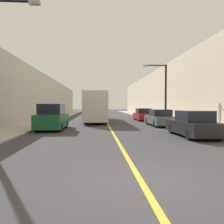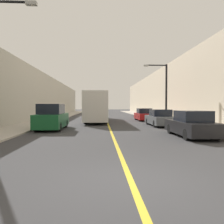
{
  "view_description": "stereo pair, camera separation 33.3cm",
  "coord_description": "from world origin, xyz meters",
  "px_view_note": "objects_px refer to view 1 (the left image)",
  "views": [
    {
      "loc": [
        -1.07,
        -5.22,
        1.86
      ],
      "look_at": [
        0.34,
        15.26,
        1.25
      ],
      "focal_mm": 35.0,
      "sensor_mm": 36.0,
      "label": 1
    },
    {
      "loc": [
        -0.74,
        -5.24,
        1.86
      ],
      "look_at": [
        0.34,
        15.26,
        1.25
      ],
      "focal_mm": 35.0,
      "sensor_mm": 36.0,
      "label": 2
    }
  ],
  "objects_px": {
    "bus": "(96,107)",
    "car_right_far": "(143,115)",
    "street_lamp_right": "(163,89)",
    "car_right_near": "(193,125)",
    "parked_suv_left": "(52,118)",
    "car_right_mid": "(160,118)"
  },
  "relations": [
    {
      "from": "bus",
      "to": "car_right_mid",
      "type": "height_order",
      "value": "bus"
    },
    {
      "from": "bus",
      "to": "car_right_far",
      "type": "xyz_separation_m",
      "value": [
        5.84,
        0.46,
        -1.06
      ]
    },
    {
      "from": "bus",
      "to": "car_right_near",
      "type": "xyz_separation_m",
      "value": [
        5.91,
        -13.5,
        -1.04
      ]
    },
    {
      "from": "street_lamp_right",
      "to": "car_right_far",
      "type": "bearing_deg",
      "value": 104.59
    },
    {
      "from": "parked_suv_left",
      "to": "car_right_near",
      "type": "relative_size",
      "value": 1.05
    },
    {
      "from": "car_right_near",
      "to": "car_right_far",
      "type": "distance_m",
      "value": 13.96
    },
    {
      "from": "parked_suv_left",
      "to": "car_right_far",
      "type": "distance_m",
      "value": 13.24
    },
    {
      "from": "parked_suv_left",
      "to": "street_lamp_right",
      "type": "distance_m",
      "value": 11.79
    },
    {
      "from": "parked_suv_left",
      "to": "car_right_mid",
      "type": "distance_m",
      "value": 9.55
    },
    {
      "from": "parked_suv_left",
      "to": "car_right_mid",
      "type": "bearing_deg",
      "value": 16.04
    },
    {
      "from": "car_right_near",
      "to": "parked_suv_left",
      "type": "bearing_deg",
      "value": 154.59
    },
    {
      "from": "bus",
      "to": "car_right_near",
      "type": "bearing_deg",
      "value": -66.37
    },
    {
      "from": "bus",
      "to": "car_right_far",
      "type": "distance_m",
      "value": 5.96
    },
    {
      "from": "parked_suv_left",
      "to": "street_lamp_right",
      "type": "relative_size",
      "value": 0.79
    },
    {
      "from": "car_right_far",
      "to": "street_lamp_right",
      "type": "height_order",
      "value": "street_lamp_right"
    },
    {
      "from": "bus",
      "to": "car_right_far",
      "type": "height_order",
      "value": "bus"
    },
    {
      "from": "car_right_near",
      "to": "car_right_mid",
      "type": "height_order",
      "value": "car_right_near"
    },
    {
      "from": "car_right_far",
      "to": "car_right_mid",
      "type": "bearing_deg",
      "value": -89.43
    },
    {
      "from": "car_right_mid",
      "to": "parked_suv_left",
      "type": "bearing_deg",
      "value": -163.96
    },
    {
      "from": "parked_suv_left",
      "to": "car_right_near",
      "type": "bearing_deg",
      "value": -25.41
    },
    {
      "from": "bus",
      "to": "car_right_near",
      "type": "relative_size",
      "value": 2.83
    },
    {
      "from": "parked_suv_left",
      "to": "car_right_far",
      "type": "height_order",
      "value": "parked_suv_left"
    }
  ]
}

